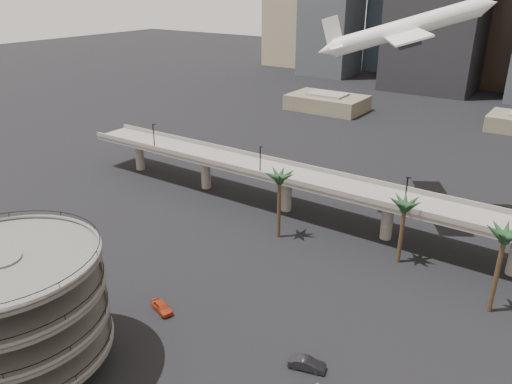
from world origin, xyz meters
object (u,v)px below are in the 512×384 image
Objects in this scene: parking_ramp at (11,306)px; car_a at (162,307)px; overpass at (335,190)px; car_b at (307,364)px; airborne_jet at (404,29)px.

parking_ramp is 5.07× the size of car_a.
overpass is 42.30m from car_b.
airborne_jet reaches higher than car_b.
car_a is at bearing 77.78° from car_b.
airborne_jet reaches higher than car_a.
overpass is at bearing 7.42° from car_a.
parking_ramp is at bearing 108.79° from car_b.
airborne_jet is at bearing 64.67° from overpass.
airborne_jet is 6.36× the size of car_b.
overpass reaches higher than car_b.
car_a is at bearing -133.35° from airborne_jet.
car_a is (5.28, 18.53, -9.09)m from parking_ramp.
car_a is 0.93× the size of car_b.
overpass is 29.69× the size of car_a.
car_b is (28.69, 20.26, -9.06)m from parking_ramp.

